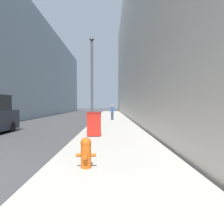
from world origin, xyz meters
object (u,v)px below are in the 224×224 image
(fire_hydrant, at_px, (86,152))
(lamppost, at_px, (92,78))
(pedestrian_on_sidewalk, at_px, (112,112))
(trash_bin, at_px, (94,124))

(fire_hydrant, distance_m, lamppost, 10.09)
(pedestrian_on_sidewalk, bearing_deg, lamppost, -100.97)
(lamppost, xyz_separation_m, pedestrian_on_sidewalk, (1.46, 7.52, -2.57))
(fire_hydrant, relative_size, lamppost, 0.12)
(fire_hydrant, xyz_separation_m, pedestrian_on_sidewalk, (0.81, 17.15, 0.39))
(fire_hydrant, bearing_deg, pedestrian_on_sidewalk, 87.31)
(trash_bin, height_order, pedestrian_on_sidewalk, pedestrian_on_sidewalk)
(fire_hydrant, height_order, trash_bin, trash_bin)
(trash_bin, bearing_deg, fire_hydrant, -87.87)
(fire_hydrant, xyz_separation_m, trash_bin, (-0.20, 5.47, 0.21))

